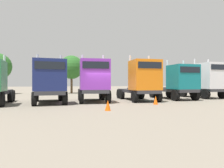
{
  "coord_description": "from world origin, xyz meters",
  "views": [
    {
      "loc": [
        -4.47,
        -15.84,
        1.64
      ],
      "look_at": [
        1.97,
        2.64,
        1.59
      ],
      "focal_mm": 32.13,
      "sensor_mm": 36.0,
      "label": 1
    }
  ],
  "objects_px": {
    "semi_truck_white": "(207,80)",
    "traffic_cone_near": "(108,105)",
    "semi_truck_navy": "(50,81)",
    "semi_truck_orange": "(142,81)",
    "semi_truck_teal": "(179,82)",
    "traffic_cone_mid": "(156,100)",
    "semi_truck_purple": "(94,81)"
  },
  "relations": [
    {
      "from": "semi_truck_white",
      "to": "traffic_cone_near",
      "type": "distance_m",
      "value": 14.97
    },
    {
      "from": "semi_truck_navy",
      "to": "traffic_cone_near",
      "type": "relative_size",
      "value": 9.69
    },
    {
      "from": "semi_truck_orange",
      "to": "semi_truck_navy",
      "type": "bearing_deg",
      "value": -86.05
    },
    {
      "from": "semi_truck_navy",
      "to": "semi_truck_white",
      "type": "relative_size",
      "value": 1.01
    },
    {
      "from": "semi_truck_teal",
      "to": "traffic_cone_mid",
      "type": "distance_m",
      "value": 5.78
    },
    {
      "from": "semi_truck_teal",
      "to": "traffic_cone_near",
      "type": "xyz_separation_m",
      "value": [
        -9.25,
        -5.33,
        -1.47
      ]
    },
    {
      "from": "semi_truck_orange",
      "to": "traffic_cone_mid",
      "type": "bearing_deg",
      "value": 0.14
    },
    {
      "from": "semi_truck_navy",
      "to": "traffic_cone_mid",
      "type": "xyz_separation_m",
      "value": [
        7.84,
        -3.23,
        -1.5
      ]
    },
    {
      "from": "semi_truck_orange",
      "to": "semi_truck_white",
      "type": "distance_m",
      "value": 8.68
    },
    {
      "from": "semi_truck_orange",
      "to": "semi_truck_teal",
      "type": "height_order",
      "value": "semi_truck_orange"
    },
    {
      "from": "semi_truck_white",
      "to": "traffic_cone_mid",
      "type": "bearing_deg",
      "value": -63.6
    },
    {
      "from": "semi_truck_navy",
      "to": "traffic_cone_near",
      "type": "bearing_deg",
      "value": 31.3
    },
    {
      "from": "semi_truck_white",
      "to": "semi_truck_teal",
      "type": "bearing_deg",
      "value": -77.39
    },
    {
      "from": "semi_truck_navy",
      "to": "semi_truck_orange",
      "type": "distance_m",
      "value": 8.15
    },
    {
      "from": "semi_truck_navy",
      "to": "semi_truck_orange",
      "type": "xyz_separation_m",
      "value": [
        8.15,
        -0.33,
        0.06
      ]
    },
    {
      "from": "semi_truck_purple",
      "to": "semi_truck_white",
      "type": "bearing_deg",
      "value": 101.21
    },
    {
      "from": "semi_truck_navy",
      "to": "traffic_cone_mid",
      "type": "relative_size",
      "value": 9.13
    },
    {
      "from": "semi_truck_navy",
      "to": "traffic_cone_mid",
      "type": "bearing_deg",
      "value": 68.26
    },
    {
      "from": "semi_truck_navy",
      "to": "semi_truck_purple",
      "type": "height_order",
      "value": "semi_truck_purple"
    },
    {
      "from": "semi_truck_purple",
      "to": "traffic_cone_near",
      "type": "bearing_deg",
      "value": 3.39
    },
    {
      "from": "semi_truck_orange",
      "to": "traffic_cone_mid",
      "type": "xyz_separation_m",
      "value": [
        -0.31,
        -2.9,
        -1.56
      ]
    },
    {
      "from": "semi_truck_teal",
      "to": "traffic_cone_near",
      "type": "relative_size",
      "value": 9.43
    },
    {
      "from": "semi_truck_purple",
      "to": "traffic_cone_near",
      "type": "relative_size",
      "value": 9.33
    },
    {
      "from": "semi_truck_navy",
      "to": "semi_truck_purple",
      "type": "bearing_deg",
      "value": 91.64
    },
    {
      "from": "semi_truck_orange",
      "to": "traffic_cone_mid",
      "type": "distance_m",
      "value": 3.31
    },
    {
      "from": "semi_truck_teal",
      "to": "traffic_cone_mid",
      "type": "relative_size",
      "value": 8.87
    },
    {
      "from": "semi_truck_teal",
      "to": "semi_truck_white",
      "type": "distance_m",
      "value": 4.39
    },
    {
      "from": "traffic_cone_mid",
      "to": "semi_truck_white",
      "type": "bearing_deg",
      "value": 23.71
    },
    {
      "from": "semi_truck_orange",
      "to": "semi_truck_teal",
      "type": "xyz_separation_m",
      "value": [
        4.3,
        0.26,
        -0.11
      ]
    },
    {
      "from": "semi_truck_orange",
      "to": "traffic_cone_near",
      "type": "distance_m",
      "value": 7.26
    },
    {
      "from": "semi_truck_teal",
      "to": "semi_truck_orange",
      "type": "bearing_deg",
      "value": -82.89
    },
    {
      "from": "semi_truck_navy",
      "to": "semi_truck_white",
      "type": "distance_m",
      "value": 16.78
    }
  ]
}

